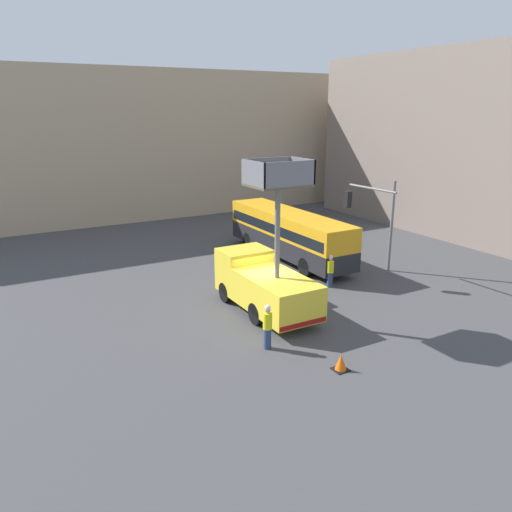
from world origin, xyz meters
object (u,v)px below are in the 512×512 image
utility_truck (264,281)px  traffic_cone_near_truck (341,363)px  traffic_light_pole (376,213)px  road_worker_directing (330,271)px  road_worker_near_truck (267,327)px  city_bus (289,232)px

utility_truck → traffic_cone_near_truck: (-0.37, -6.37, -1.27)m
traffic_cone_near_truck → traffic_light_pole: bearing=42.5°
road_worker_directing → road_worker_near_truck: bearing=-149.2°
traffic_light_pole → traffic_cone_near_truck: traffic_light_pole is taller
traffic_light_pole → road_worker_near_truck: traffic_light_pole is taller
city_bus → road_worker_near_truck: 12.99m
city_bus → road_worker_near_truck: size_ratio=5.85×
traffic_light_pole → road_worker_directing: size_ratio=2.98×
city_bus → road_worker_directing: 5.87m
traffic_cone_near_truck → city_bus: bearing=64.7°
traffic_cone_near_truck → utility_truck: bearing=86.7°
utility_truck → traffic_light_pole: bearing=11.3°
road_worker_near_truck → road_worker_directing: 8.24m
city_bus → traffic_cone_near_truck: city_bus is taller
utility_truck → city_bus: size_ratio=0.66×
traffic_light_pole → traffic_cone_near_truck: 12.42m
utility_truck → traffic_cone_near_truck: size_ratio=11.28×
traffic_light_pole → road_worker_near_truck: size_ratio=2.85×
road_worker_near_truck → road_worker_directing: bearing=-157.8°
utility_truck → road_worker_directing: utility_truck is taller
city_bus → road_worker_near_truck: city_bus is taller
traffic_light_pole → traffic_cone_near_truck: size_ratio=8.32×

